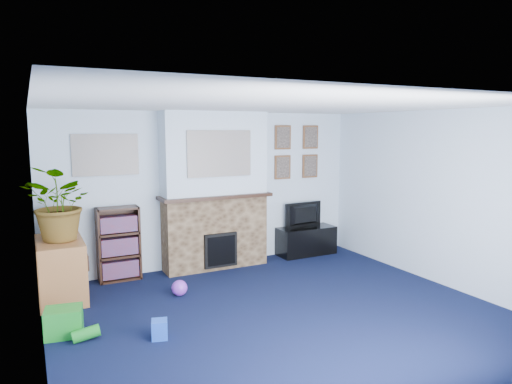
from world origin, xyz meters
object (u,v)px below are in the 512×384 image
tv_stand (306,241)px  television (306,215)px  bookshelf (119,245)px  sideboard (61,272)px

tv_stand → television: size_ratio=1.37×
bookshelf → sideboard: bearing=-152.0°
tv_stand → sideboard: bearing=-175.0°
tv_stand → television: bearing=90.0°
tv_stand → sideboard: size_ratio=1.02×
tv_stand → bookshelf: size_ratio=0.95×
television → bookshelf: 3.12m
tv_stand → sideboard: sideboard is taller
tv_stand → television: (0.00, 0.02, 0.46)m
bookshelf → sideboard: size_ratio=1.07×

